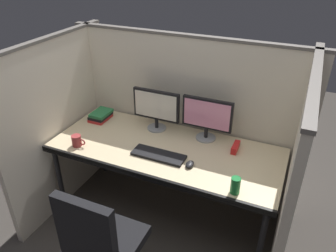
{
  "coord_description": "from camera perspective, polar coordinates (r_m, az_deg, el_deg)",
  "views": [
    {
      "loc": [
        0.94,
        -1.77,
        2.23
      ],
      "look_at": [
        0.0,
        0.35,
        0.92
      ],
      "focal_mm": 35.06,
      "sensor_mm": 36.0,
      "label": 1
    }
  ],
  "objects": [
    {
      "name": "cubicle_partition_right",
      "position": [
        2.44,
        20.62,
        -8.95
      ],
      "size": [
        0.06,
        1.41,
        1.57
      ],
      "color": "beige",
      "rests_on": "ground"
    },
    {
      "name": "cubicle_partition_rear",
      "position": [
        3.05,
        3.01,
        1.22
      ],
      "size": [
        2.21,
        0.06,
        1.57
      ],
      "color": "beige",
      "rests_on": "ground"
    },
    {
      "name": "desk",
      "position": [
        2.74,
        -0.53,
        -4.77
      ],
      "size": [
        1.9,
        0.8,
        0.74
      ],
      "color": "beige",
      "rests_on": "ground"
    },
    {
      "name": "coffee_mug",
      "position": [
        2.82,
        -15.55,
        -2.48
      ],
      "size": [
        0.13,
        0.08,
        0.09
      ],
      "color": "#993333",
      "rests_on": "desk"
    },
    {
      "name": "book_stack",
      "position": [
        3.19,
        -11.62,
        1.8
      ],
      "size": [
        0.16,
        0.22,
        0.08
      ],
      "color": "#B22626",
      "rests_on": "desk"
    },
    {
      "name": "monitor_left",
      "position": [
        2.88,
        -2.06,
        3.26
      ],
      "size": [
        0.43,
        0.17,
        0.37
      ],
      "color": "gray",
      "rests_on": "desk"
    },
    {
      "name": "ground_plane",
      "position": [
        3.0,
        -2.86,
        -18.64
      ],
      "size": [
        8.0,
        8.0,
        0.0
      ],
      "primitive_type": "plane",
      "color": "#423D38"
    },
    {
      "name": "keyboard_main",
      "position": [
        2.61,
        -1.7,
        -5.07
      ],
      "size": [
        0.43,
        0.15,
        0.02
      ],
      "primitive_type": "cube",
      "color": "black",
      "rests_on": "desk"
    },
    {
      "name": "soda_can",
      "position": [
        2.28,
        11.64,
        -10.09
      ],
      "size": [
        0.07,
        0.07,
        0.12
      ],
      "primitive_type": "cylinder",
      "color": "#197233",
      "rests_on": "desk"
    },
    {
      "name": "red_stapler",
      "position": [
        2.73,
        11.66,
        -3.65
      ],
      "size": [
        0.04,
        0.15,
        0.06
      ],
      "primitive_type": "cube",
      "color": "red",
      "rests_on": "desk"
    },
    {
      "name": "monitor_right",
      "position": [
        2.75,
        6.8,
        1.67
      ],
      "size": [
        0.43,
        0.17,
        0.37
      ],
      "color": "gray",
      "rests_on": "desk"
    },
    {
      "name": "cubicle_partition_left",
      "position": [
        3.11,
        -18.17,
        0.32
      ],
      "size": [
        0.06,
        1.41,
        1.57
      ],
      "color": "beige",
      "rests_on": "ground"
    },
    {
      "name": "computer_mouse",
      "position": [
        2.5,
        3.81,
        -6.66
      ],
      "size": [
        0.06,
        0.1,
        0.04
      ],
      "color": "black",
      "rests_on": "desk"
    }
  ]
}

